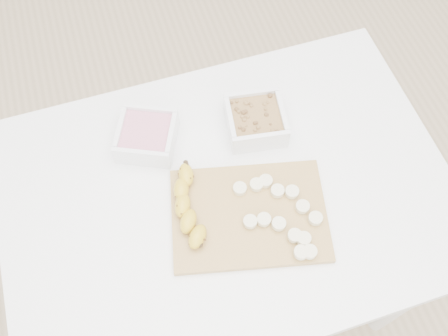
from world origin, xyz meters
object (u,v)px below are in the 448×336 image
object	(u,v)px
table	(228,209)
bowl_granola	(256,120)
bowl_yogurt	(147,136)
banana	(189,207)
cutting_board	(249,215)

from	to	relation	value
table	bowl_granola	bearing A→B (deg)	51.34
bowl_yogurt	table	bearing A→B (deg)	-52.28
bowl_yogurt	bowl_granola	bearing A→B (deg)	-8.33
banana	bowl_granola	bearing A→B (deg)	56.22
bowl_yogurt	bowl_granola	size ratio (longest dim) A/B	1.13
cutting_board	banana	world-z (taller)	banana
table	banana	world-z (taller)	banana
table	banana	distance (m)	0.16
table	banana	size ratio (longest dim) A/B	5.21
bowl_granola	cutting_board	xyz separation A→B (m)	(-0.09, -0.21, -0.02)
bowl_yogurt	cutting_board	xyz separation A→B (m)	(0.16, -0.25, -0.02)
table	cutting_board	bearing A→B (deg)	-70.24
table	cutting_board	xyz separation A→B (m)	(0.02, -0.07, 0.10)
table	banana	bearing A→B (deg)	-166.69
cutting_board	banana	size ratio (longest dim) A/B	1.73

